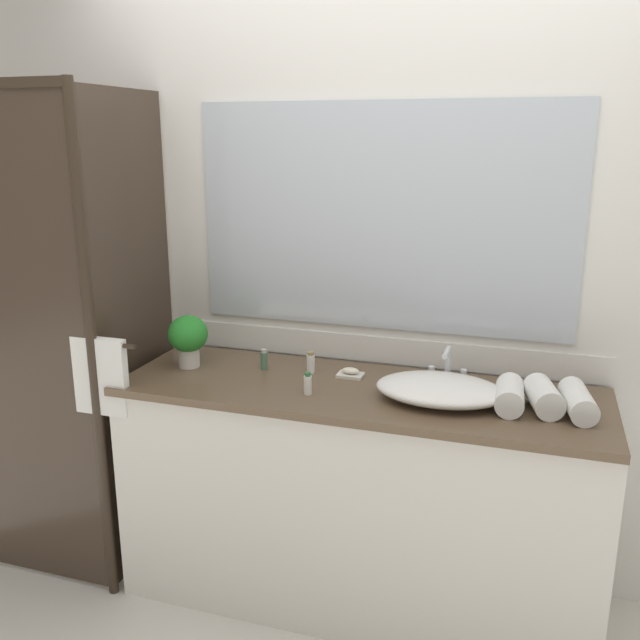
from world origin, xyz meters
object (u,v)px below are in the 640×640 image
Objects in this scene: potted_plant at (188,337)px; rolled_towel_far_edge at (510,395)px; faucet at (447,371)px; soap_dish at (350,373)px; amenity_bottle_body_wash at (264,360)px; rolled_towel_middle at (543,397)px; rolled_towel_near_edge at (578,401)px; amenity_bottle_conditioner at (308,384)px; sink_basin at (440,389)px; amenity_bottle_shampoo at (311,363)px.

potted_plant is 1.04× the size of rolled_towel_far_edge.
faucet is 0.80× the size of potted_plant.
soap_dish is (-0.37, -0.04, -0.03)m from faucet.
rolled_towel_middle is at bearing -5.53° from amenity_bottle_body_wash.
rolled_towel_far_edge reaches higher than rolled_towel_near_edge.
faucet is 0.49m from rolled_towel_near_edge.
amenity_bottle_conditioner is 0.40× the size of rolled_towel_far_edge.
rolled_towel_middle reaches higher than amenity_bottle_conditioner.
amenity_bottle_body_wash reaches higher than amenity_bottle_conditioner.
rolled_towel_near_edge is 0.22m from rolled_towel_far_edge.
sink_basin is 5.57× the size of amenity_bottle_conditioner.
amenity_bottle_conditioner is 0.23m from amenity_bottle_shampoo.
amenity_bottle_conditioner is (-0.10, -0.22, 0.02)m from soap_dish.
amenity_bottle_conditioner is 0.98× the size of amenity_bottle_body_wash.
faucet is 1.70× the size of soap_dish.
amenity_bottle_body_wash is (-0.25, 0.20, 0.00)m from amenity_bottle_conditioner.
soap_dish is at bearing 1.54° from amenity_bottle_shampoo.
potted_plant is at bearing 176.90° from sink_basin.
faucet reaches higher than rolled_towel_far_edge.
sink_basin is 0.18m from faucet.
rolled_towel_middle is (0.81, 0.10, 0.01)m from amenity_bottle_conditioner.
amenity_bottle_conditioner is 0.95× the size of amenity_bottle_shampoo.
sink_basin is 0.35m from rolled_towel_middle.
sink_basin is at bearing -20.82° from soap_dish.
amenity_bottle_shampoo is (-0.53, -0.05, -0.01)m from faucet.
soap_dish is 0.62m from rolled_towel_far_edge.
potted_plant reaches higher than sink_basin.
potted_plant is at bearing -168.20° from amenity_bottle_body_wash.
sink_basin is 5.31× the size of amenity_bottle_shampoo.
amenity_bottle_shampoo is (-0.53, 0.13, -0.00)m from sink_basin.
sink_basin is at bearing -177.51° from rolled_towel_middle.
amenity_bottle_shampoo is (0.49, 0.08, -0.09)m from potted_plant.
soap_dish is at bearing 159.18° from sink_basin.
faucet reaches higher than rolled_towel_near_edge.
rolled_towel_near_edge is (0.46, 0.02, 0.01)m from sink_basin.
sink_basin is at bearing -177.86° from rolled_towel_near_edge.
faucet reaches higher than amenity_bottle_shampoo.
rolled_towel_middle is (0.35, -0.17, 0.00)m from faucet.
rolled_towel_far_edge is (-0.11, -0.02, -0.00)m from rolled_towel_middle.
potted_plant is 1.48m from rolled_towel_near_edge.
amenity_bottle_conditioner is at bearing -173.25° from rolled_towel_far_edge.
amenity_bottle_conditioner is 0.33m from amenity_bottle_body_wash.
amenity_bottle_shampoo is 0.42× the size of rolled_towel_far_edge.
rolled_towel_far_edge is at bearing -0.62° from sink_basin.
rolled_towel_far_edge is at bearing -7.20° from amenity_bottle_body_wash.
sink_basin is 1.94× the size of rolled_towel_near_edge.
faucet is at bearing 5.00° from amenity_bottle_shampoo.
faucet is at bearing 142.23° from rolled_towel_far_edge.
faucet is at bearing 7.03° from potted_plant.
sink_basin is 0.54m from amenity_bottle_shampoo.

